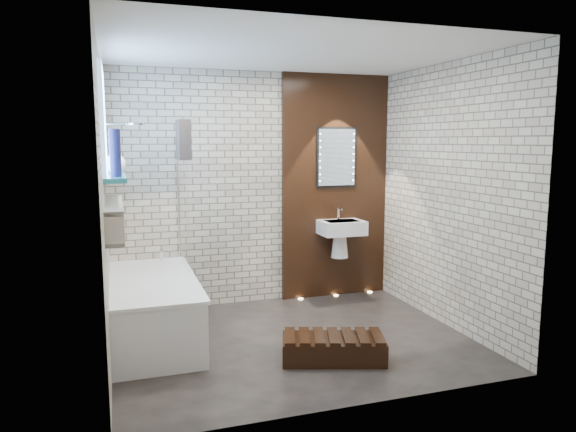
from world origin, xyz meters
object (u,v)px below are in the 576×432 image
object	(u,v)px
bathtub	(153,309)
led_mirror	(337,157)
washbasin	(341,233)
walnut_step	(333,349)
bath_screen	(183,197)

from	to	relation	value
bathtub	led_mirror	size ratio (longest dim) A/B	2.49
bathtub	led_mirror	bearing A→B (deg)	19.78
washbasin	led_mirror	distance (m)	0.88
walnut_step	washbasin	bearing A→B (deg)	64.37
washbasin	bathtub	bearing A→B (deg)	-163.99
walnut_step	led_mirror	bearing A→B (deg)	66.42
washbasin	walnut_step	xyz separation A→B (m)	(-0.77, -1.60, -0.69)
bath_screen	bathtub	bearing A→B (deg)	-128.90
bathtub	walnut_step	xyz separation A→B (m)	(1.41, -0.97, -0.20)
bath_screen	led_mirror	world-z (taller)	led_mirror
washbasin	bath_screen	bearing A→B (deg)	-174.22
bathtub	washbasin	world-z (taller)	washbasin
bath_screen	led_mirror	size ratio (longest dim) A/B	2.00
bath_screen	walnut_step	distance (m)	2.12
washbasin	walnut_step	bearing A→B (deg)	-115.63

